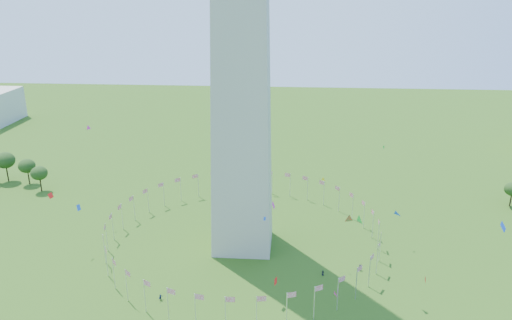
% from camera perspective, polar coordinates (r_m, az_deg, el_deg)
% --- Properties ---
extents(flag_ring, '(80.24, 80.24, 9.00)m').
position_cam_1_polar(flag_ring, '(150.89, -1.48, -8.11)').
color(flag_ring, silver).
rests_on(flag_ring, ground).
extents(kites_aloft, '(117.75, 86.17, 27.65)m').
position_cam_1_polar(kites_aloft, '(119.39, 5.16, -7.62)').
color(kites_aloft, blue).
rests_on(kites_aloft, ground).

